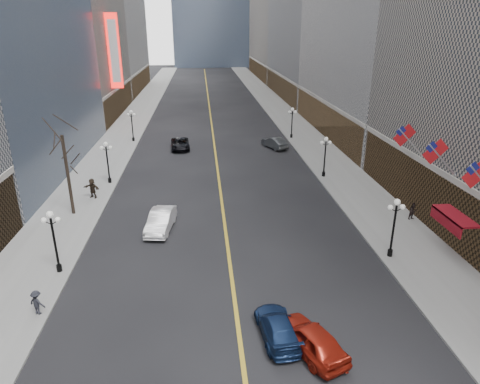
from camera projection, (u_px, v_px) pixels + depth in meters
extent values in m
cube|color=gray|center=(300.00, 132.00, 68.83)|extent=(6.00, 230.00, 0.15)
cube|color=gray|center=(123.00, 135.00, 66.49)|extent=(6.00, 230.00, 0.15)
cube|color=gold|center=(211.00, 121.00, 76.97)|extent=(0.25, 200.00, 0.02)
cube|color=#4B3E32|center=(331.00, 118.00, 66.43)|extent=(2.80, 35.00, 5.00)
cube|color=#4B3E32|center=(285.00, 86.00, 101.70)|extent=(2.80, 39.00, 5.00)
cube|color=#4B3E32|center=(261.00, 69.00, 141.61)|extent=(2.80, 45.00, 5.00)
cube|color=#4B3E32|center=(113.00, 101.00, 80.99)|extent=(2.80, 29.00, 5.00)
cube|color=#4B3E32|center=(137.00, 80.00, 112.54)|extent=(2.80, 37.00, 5.00)
cylinder|color=black|center=(390.00, 253.00, 31.41)|extent=(0.36, 0.36, 0.50)
cylinder|color=black|center=(393.00, 231.00, 30.77)|extent=(0.16, 0.16, 4.00)
sphere|color=white|center=(397.00, 202.00, 29.94)|extent=(0.44, 0.44, 0.44)
sphere|color=white|center=(390.00, 207.00, 30.04)|extent=(0.36, 0.36, 0.36)
sphere|color=white|center=(403.00, 207.00, 30.12)|extent=(0.36, 0.36, 0.36)
cylinder|color=black|center=(324.00, 174.00, 48.11)|extent=(0.36, 0.36, 0.50)
cylinder|color=black|center=(325.00, 159.00, 47.48)|extent=(0.16, 0.16, 4.00)
sphere|color=white|center=(326.00, 139.00, 46.64)|extent=(0.44, 0.44, 0.44)
sphere|color=white|center=(322.00, 143.00, 46.75)|extent=(0.36, 0.36, 0.36)
sphere|color=white|center=(330.00, 142.00, 46.83)|extent=(0.36, 0.36, 0.36)
cylinder|color=black|center=(291.00, 136.00, 64.82)|extent=(0.36, 0.36, 0.50)
cylinder|color=black|center=(292.00, 124.00, 64.18)|extent=(0.16, 0.16, 4.00)
sphere|color=white|center=(293.00, 109.00, 63.35)|extent=(0.44, 0.44, 0.44)
sphere|color=white|center=(289.00, 112.00, 63.46)|extent=(0.36, 0.36, 0.36)
sphere|color=white|center=(295.00, 112.00, 63.53)|extent=(0.36, 0.36, 0.36)
cylinder|color=black|center=(59.00, 268.00, 29.43)|extent=(0.36, 0.36, 0.50)
cylinder|color=black|center=(55.00, 245.00, 28.80)|extent=(0.16, 0.16, 4.00)
sphere|color=white|center=(50.00, 214.00, 27.96)|extent=(0.44, 0.44, 0.44)
sphere|color=white|center=(44.00, 220.00, 28.07)|extent=(0.36, 0.36, 0.36)
sphere|color=white|center=(58.00, 220.00, 28.15)|extent=(0.36, 0.36, 0.36)
cylinder|color=black|center=(110.00, 180.00, 46.14)|extent=(0.36, 0.36, 0.50)
cylinder|color=black|center=(108.00, 165.00, 45.50)|extent=(0.16, 0.16, 4.00)
sphere|color=white|center=(105.00, 144.00, 44.67)|extent=(0.44, 0.44, 0.44)
sphere|color=white|center=(102.00, 148.00, 44.78)|extent=(0.36, 0.36, 0.36)
sphere|color=white|center=(110.00, 147.00, 44.85)|extent=(0.36, 0.36, 0.36)
cylinder|color=black|center=(133.00, 139.00, 62.84)|extent=(0.36, 0.36, 0.50)
cylinder|color=black|center=(132.00, 128.00, 62.21)|extent=(0.16, 0.16, 4.00)
sphere|color=white|center=(131.00, 112.00, 61.38)|extent=(0.44, 0.44, 0.44)
sphere|color=white|center=(128.00, 115.00, 61.48)|extent=(0.36, 0.36, 0.36)
sphere|color=white|center=(134.00, 114.00, 61.56)|extent=(0.36, 0.36, 0.36)
cube|color=red|center=(477.00, 174.00, 26.34)|extent=(1.94, 0.04, 1.94)
cube|color=navy|center=(473.00, 168.00, 26.19)|extent=(0.88, 0.06, 0.88)
cylinder|color=#B2B2B7|center=(442.00, 160.00, 31.27)|extent=(2.49, 0.12, 2.49)
cube|color=red|center=(435.00, 152.00, 30.98)|extent=(1.94, 0.04, 1.94)
cube|color=navy|center=(432.00, 147.00, 30.83)|extent=(0.88, 0.06, 0.88)
cylinder|color=#B2B2B7|center=(411.00, 143.00, 35.91)|extent=(2.49, 0.12, 2.49)
cube|color=red|center=(405.00, 135.00, 35.62)|extent=(1.94, 0.04, 1.94)
cube|color=navy|center=(401.00, 131.00, 35.47)|extent=(0.88, 0.06, 0.88)
cube|color=maroon|center=(455.00, 216.00, 30.77)|extent=(1.40, 4.00, 0.15)
cube|color=maroon|center=(446.00, 221.00, 30.86)|extent=(0.10, 4.00, 0.90)
cube|color=red|center=(114.00, 51.00, 71.29)|extent=(2.00, 0.50, 12.00)
cube|color=white|center=(114.00, 51.00, 71.29)|extent=(1.40, 0.55, 10.00)
cylinder|color=#2D231C|center=(68.00, 176.00, 37.36)|extent=(0.28, 0.28, 7.20)
imported|color=white|center=(161.00, 221.00, 35.56)|extent=(2.45, 5.24, 1.66)
imported|color=black|center=(180.00, 144.00, 59.07)|extent=(2.83, 5.45, 1.47)
imported|color=navy|center=(277.00, 327.00, 23.28)|extent=(2.27, 4.68, 1.31)
imported|color=#9C1E11|center=(311.00, 339.00, 22.20)|extent=(3.59, 5.03, 1.59)
imported|color=#464A4D|center=(274.00, 143.00, 59.56)|extent=(3.43, 4.91, 1.53)
imported|color=black|center=(413.00, 211.00, 37.16)|extent=(0.83, 0.61, 1.54)
imported|color=#21232A|center=(37.00, 303.00, 24.88)|extent=(1.08, 0.78, 1.55)
imported|color=black|center=(92.00, 188.00, 41.82)|extent=(1.87, 1.30, 1.97)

